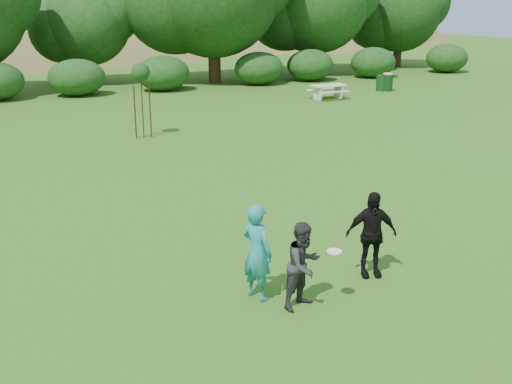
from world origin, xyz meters
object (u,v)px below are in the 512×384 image
player_teal (257,252)px  trash_can_lidded (388,81)px  player_black (371,234)px  player_grey (304,265)px  trash_can_near (381,83)px  picnic_table (328,89)px  sapling (141,74)px

player_teal → trash_can_lidded: 27.10m
player_black → player_grey: bearing=-144.1°
player_black → trash_can_near: bearing=71.6°
player_teal → player_black: player_teal is taller
player_black → trash_can_lidded: 25.62m
picnic_table → player_teal: bearing=-126.6°
player_grey → trash_can_lidded: size_ratio=1.49×
picnic_table → trash_can_near: bearing=14.7°
player_teal → player_grey: (0.57, -0.67, -0.11)m
player_black → sapling: size_ratio=0.60×
player_black → picnic_table: size_ratio=0.95×
trash_can_near → sapling: size_ratio=0.32×
sapling → trash_can_lidded: 17.25m
trash_can_near → trash_can_lidded: 0.36m
player_teal → sapling: (2.38, 14.09, 1.53)m
trash_can_near → picnic_table: bearing=-165.3°
player_teal → player_black: (2.41, -0.14, -0.03)m
player_teal → player_black: size_ratio=1.04×
player_grey → picnic_table: (13.38, 19.45, -0.27)m
trash_can_near → trash_can_lidded: trash_can_lidded is taller
player_grey → player_teal: bearing=112.8°
trash_can_lidded → player_grey: bearing=-131.5°
sapling → picnic_table: bearing=22.1°
sapling → player_grey: bearing=-97.0°
player_teal → trash_can_near: bearing=-61.3°
trash_can_near → picnic_table: size_ratio=0.50×
picnic_table → player_black: bearing=-121.4°
player_black → trash_can_lidded: player_black is taller
trash_can_near → sapling: sapling is taller
trash_can_near → trash_can_lidded: size_ratio=0.86×
player_grey → picnic_table: size_ratio=0.87×
player_teal → sapling: sapling is taller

